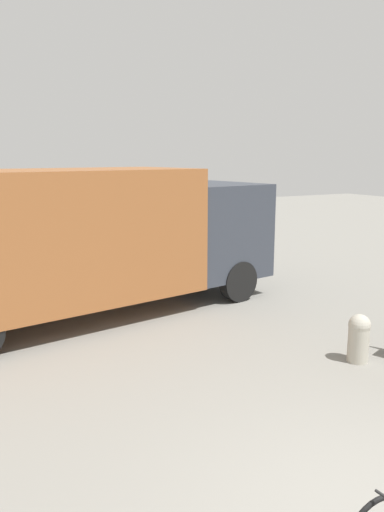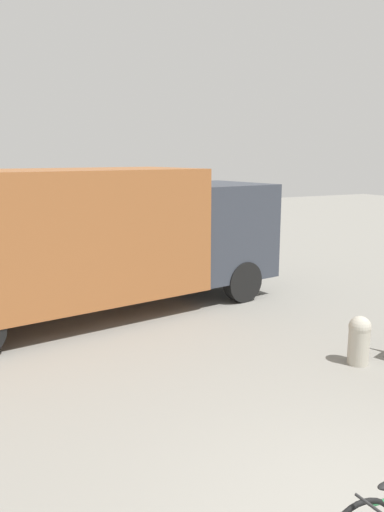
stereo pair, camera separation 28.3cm
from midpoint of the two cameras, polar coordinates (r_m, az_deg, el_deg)
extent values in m
cube|color=#99592D|center=(9.95, -17.30, 2.08)|extent=(6.31, 3.34, 2.53)
cube|color=#333842|center=(11.94, 1.24, 3.14)|extent=(2.39, 2.65, 2.15)
cylinder|color=black|center=(12.98, -1.73, -1.03)|extent=(0.96, 0.42, 0.93)
cylinder|color=black|center=(11.35, 4.58, -2.87)|extent=(0.96, 0.42, 0.93)
cylinder|color=#B2AD9E|center=(8.47, 17.56, -9.50)|extent=(0.33, 0.33, 0.61)
sphere|color=#B2AD9E|center=(8.37, 17.69, -7.54)|extent=(0.35, 0.35, 0.35)
camera|label=1|loc=(0.14, -90.97, -0.19)|focal=35.00mm
camera|label=2|loc=(0.14, 89.03, 0.19)|focal=35.00mm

